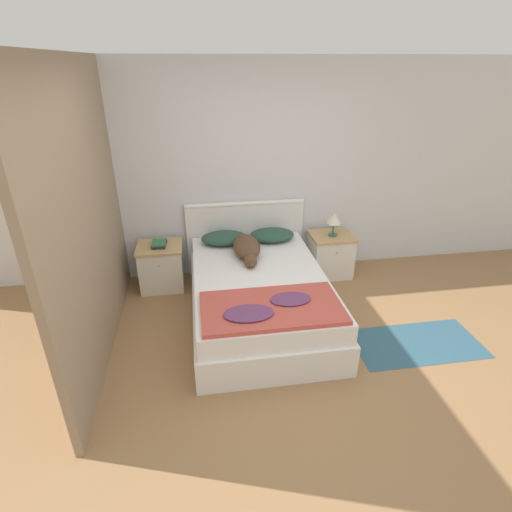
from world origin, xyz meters
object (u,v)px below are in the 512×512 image
object	(u,v)px
pillow_right	(272,235)
book_stack	(159,244)
nightstand_left	(162,266)
dog	(247,248)
nightstand_right	(330,254)
pillow_left	(224,238)
table_lamp	(334,219)
bed	(259,296)

from	to	relation	value
pillow_right	book_stack	distance (m)	1.33
nightstand_left	dog	distance (m)	1.11
nightstand_right	dog	size ratio (longest dim) A/B	0.69
pillow_left	dog	size ratio (longest dim) A/B	0.69
book_stack	table_lamp	world-z (taller)	table_lamp
nightstand_left	dog	size ratio (longest dim) A/B	0.69
bed	nightstand_left	world-z (taller)	nightstand_left
dog	book_stack	xyz separation A→B (m)	(-0.98, 0.37, -0.05)
nightstand_right	book_stack	xyz separation A→B (m)	(-2.10, 0.00, 0.29)
nightstand_right	dog	bearing A→B (deg)	-161.79
table_lamp	book_stack	bearing A→B (deg)	179.17
pillow_left	book_stack	xyz separation A→B (m)	(-0.76, 0.01, -0.03)
book_stack	pillow_left	bearing A→B (deg)	-0.70
dog	nightstand_left	bearing A→B (deg)	159.63
pillow_left	pillow_right	xyz separation A→B (m)	(0.58, 0.00, 0.00)
book_stack	pillow_right	bearing A→B (deg)	-0.40
pillow_left	dog	bearing A→B (deg)	-58.07
pillow_left	pillow_right	distance (m)	0.58
bed	nightstand_right	size ratio (longest dim) A/B	3.86
nightstand_right	table_lamp	bearing A→B (deg)	-90.00
nightstand_right	table_lamp	size ratio (longest dim) A/B	1.84
nightstand_left	table_lamp	distance (m)	2.16
nightstand_right	book_stack	size ratio (longest dim) A/B	2.26
nightstand_right	pillow_left	xyz separation A→B (m)	(-1.34, -0.01, 0.32)
bed	book_stack	size ratio (longest dim) A/B	8.74
pillow_right	nightstand_right	bearing A→B (deg)	0.46
pillow_right	book_stack	bearing A→B (deg)	179.60
pillow_left	book_stack	distance (m)	0.76
pillow_left	pillow_right	world-z (taller)	same
pillow_right	dog	xyz separation A→B (m)	(-0.35, -0.36, 0.02)
bed	nightstand_right	distance (m)	1.33
bed	book_stack	distance (m)	1.37
nightstand_right	table_lamp	world-z (taller)	table_lamp
nightstand_right	dog	xyz separation A→B (m)	(-1.11, -0.37, 0.34)
dog	table_lamp	size ratio (longest dim) A/B	2.66
bed	table_lamp	size ratio (longest dim) A/B	7.12
bed	pillow_right	world-z (taller)	pillow_right
nightstand_right	pillow_left	world-z (taller)	pillow_left
pillow_right	pillow_left	bearing A→B (deg)	180.00
nightstand_right	pillow_left	size ratio (longest dim) A/B	1.00
nightstand_left	book_stack	size ratio (longest dim) A/B	2.26
bed	dog	size ratio (longest dim) A/B	2.68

